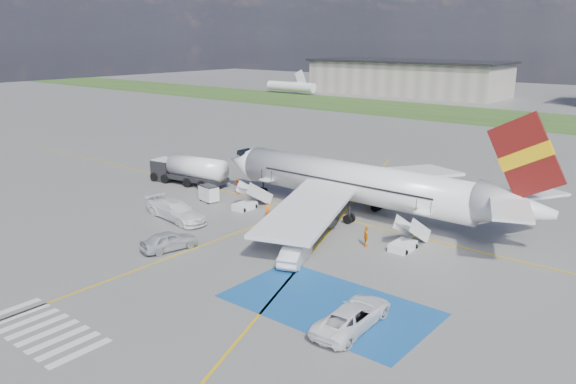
# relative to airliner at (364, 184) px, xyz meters

# --- Properties ---
(ground) EXTENTS (400.00, 400.00, 0.00)m
(ground) POSITION_rel_airliner_xyz_m (-1.51, -14.00, -3.39)
(ground) COLOR #60605E
(ground) RESTS_ON ground
(grass_strip) EXTENTS (400.00, 30.00, 0.01)m
(grass_strip) POSITION_rel_airliner_xyz_m (-1.51, 81.00, -3.39)
(grass_strip) COLOR #2D4C1E
(grass_strip) RESTS_ON ground
(taxiway_line_main) EXTENTS (120.00, 0.20, 0.01)m
(taxiway_line_main) POSITION_rel_airliner_xyz_m (-1.51, -2.00, -3.39)
(taxiway_line_main) COLOR gold
(taxiway_line_main) RESTS_ON ground
(taxiway_line_cross) EXTENTS (0.20, 60.00, 0.01)m
(taxiway_line_cross) POSITION_rel_airliner_xyz_m (-6.51, -24.00, -3.39)
(taxiway_line_cross) COLOR gold
(taxiway_line_cross) RESTS_ON ground
(taxiway_line_diag) EXTENTS (20.71, 56.45, 0.01)m
(taxiway_line_diag) POSITION_rel_airliner_xyz_m (-1.51, -2.00, -3.39)
(taxiway_line_diag) COLOR gold
(taxiway_line_diag) RESTS_ON ground
(staging_box) EXTENTS (14.00, 8.00, 0.01)m
(staging_box) POSITION_rel_airliner_xyz_m (8.49, -18.00, -3.39)
(staging_box) COLOR #174D8F
(staging_box) RESTS_ON ground
(crosswalk) EXTENTS (9.00, 4.00, 0.01)m
(crosswalk) POSITION_rel_airliner_xyz_m (-3.31, -32.00, -3.39)
(crosswalk) COLOR silver
(crosswalk) RESTS_ON ground
(terminal_west) EXTENTS (60.00, 22.00, 10.00)m
(terminal_west) POSITION_rel_airliner_xyz_m (-56.51, 116.00, 1.61)
(terminal_west) COLOR gray
(terminal_west) RESTS_ON ground
(airliner) EXTENTS (36.81, 32.95, 11.92)m
(airliner) POSITION_rel_airliner_xyz_m (0.00, 0.00, 0.00)
(airliner) COLOR white
(airliner) RESTS_ON ground
(airstairs_fwd) EXTENTS (1.90, 5.20, 3.60)m
(airstairs_fwd) POSITION_rel_airliner_xyz_m (-11.01, -5.30, -2.77)
(airstairs_fwd) COLOR white
(airstairs_fwd) RESTS_ON ground
(airstairs_aft) EXTENTS (1.90, 5.20, 3.60)m
(airstairs_aft) POSITION_rel_airliner_xyz_m (7.49, -5.30, -2.77)
(airstairs_aft) COLOR white
(airstairs_aft) RESTS_ON ground
(fuel_tanker) EXTENTS (10.72, 4.19, 3.57)m
(fuel_tanker) POSITION_rel_airliner_xyz_m (-23.43, -2.47, -1.89)
(fuel_tanker) COLOR black
(fuel_tanker) RESTS_ON ground
(gpu_cart) EXTENTS (2.39, 1.75, 1.82)m
(gpu_cart) POSITION_rel_airliner_xyz_m (-16.04, -6.15, -2.57)
(gpu_cart) COLOR white
(gpu_cart) RESTS_ON ground
(car_silver_a) EXTENTS (3.02, 5.17, 1.65)m
(car_silver_a) POSITION_rel_airliner_xyz_m (-7.93, -18.29, -2.57)
(car_silver_a) COLOR #A5A7AC
(car_silver_a) RESTS_ON ground
(car_silver_b) EXTENTS (3.27, 4.98, 1.55)m
(car_silver_b) POSITION_rel_airliner_xyz_m (2.17, -13.78, -2.62)
(car_silver_b) COLOR silver
(car_silver_b) RESTS_ON ground
(van_white_a) EXTENTS (2.77, 5.46, 2.00)m
(van_white_a) POSITION_rel_airliner_xyz_m (11.35, -19.50, -2.39)
(van_white_a) COLOR white
(van_white_a) RESTS_ON ground
(van_white_b) EXTENTS (6.54, 3.38, 2.45)m
(van_white_b) POSITION_rel_airliner_xyz_m (-14.02, -12.46, -2.17)
(van_white_b) COLOR white
(van_white_b) RESTS_ON ground
(crew_fwd) EXTENTS (0.64, 0.66, 1.52)m
(crew_fwd) POSITION_rel_airliner_xyz_m (-7.28, -6.24, -2.63)
(crew_fwd) COLOR orange
(crew_fwd) RESTS_ON ground
(crew_nose) EXTENTS (0.94, 1.05, 1.79)m
(crew_nose) POSITION_rel_airliner_xyz_m (-15.66, -2.03, -2.50)
(crew_nose) COLOR #FE5D0D
(crew_nose) RESTS_ON ground
(crew_aft) EXTENTS (1.02, 1.06, 1.77)m
(crew_aft) POSITION_rel_airliner_xyz_m (4.60, -6.97, -2.51)
(crew_aft) COLOR orange
(crew_aft) RESTS_ON ground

